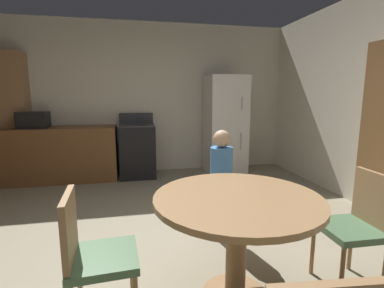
{
  "coord_description": "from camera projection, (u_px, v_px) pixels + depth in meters",
  "views": [
    {
      "loc": [
        -0.3,
        -2.25,
        1.42
      ],
      "look_at": [
        0.31,
        0.68,
        0.91
      ],
      "focal_mm": 26.66,
      "sensor_mm": 36.0,
      "label": 1
    }
  ],
  "objects": [
    {
      "name": "ground_plane",
      "position": [
        173.0,
        261.0,
        2.47
      ],
      "size": [
        14.0,
        14.0,
        0.0
      ],
      "primitive_type": "plane",
      "color": "gray"
    },
    {
      "name": "chair_east",
      "position": [
        358.0,
        222.0,
        2.1
      ],
      "size": [
        0.41,
        0.41,
        0.87
      ],
      "rotation": [
        0.0,
        0.0,
        3.11
      ],
      "color": "#9E754C",
      "rests_on": "ground"
    },
    {
      "name": "oven_range",
      "position": [
        138.0,
        150.0,
        4.99
      ],
      "size": [
        0.6,
        0.6,
        1.1
      ],
      "color": "black",
      "rests_on": "ground"
    },
    {
      "name": "wall_back",
      "position": [
        149.0,
        99.0,
        5.27
      ],
      "size": [
        5.44,
        0.12,
        2.7
      ],
      "primitive_type": "cube",
      "color": "silver",
      "rests_on": "ground"
    },
    {
      "name": "microwave",
      "position": [
        33.0,
        120.0,
        4.57
      ],
      "size": [
        0.44,
        0.32,
        0.26
      ],
      "primitive_type": "cube",
      "color": "black",
      "rests_on": "kitchen_counter"
    },
    {
      "name": "dining_table",
      "position": [
        237.0,
        219.0,
        1.92
      ],
      "size": [
        1.13,
        1.13,
        0.76
      ],
      "color": "#9E754C",
      "rests_on": "ground"
    },
    {
      "name": "refrigerator",
      "position": [
        225.0,
        125.0,
        5.19
      ],
      "size": [
        0.68,
        0.68,
        1.76
      ],
      "color": "white",
      "rests_on": "ground"
    },
    {
      "name": "person_child",
      "position": [
        221.0,
        181.0,
        2.83
      ],
      "size": [
        0.26,
        0.26,
        1.09
      ],
      "rotation": [
        0.0,
        0.0,
        4.52
      ],
      "color": "#8C337A",
      "rests_on": "ground"
    },
    {
      "name": "chair_west",
      "position": [
        92.0,
        252.0,
        1.7
      ],
      "size": [
        0.42,
        0.42,
        0.87
      ],
      "rotation": [
        0.0,
        0.0,
        6.35
      ],
      "color": "#9E754C",
      "rests_on": "ground"
    },
    {
      "name": "pantry_column",
      "position": [
        15.0,
        118.0,
        4.67
      ],
      "size": [
        0.44,
        0.36,
        2.1
      ],
      "primitive_type": "cube",
      "color": "#9E754C",
      "rests_on": "ground"
    },
    {
      "name": "kitchen_counter",
      "position": [
        60.0,
        154.0,
        4.74
      ],
      "size": [
        1.83,
        0.6,
        0.9
      ],
      "primitive_type": "cube",
      "color": "brown",
      "rests_on": "ground"
    }
  ]
}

